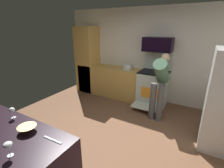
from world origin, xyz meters
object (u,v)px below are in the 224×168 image
Objects in this scene: mixing_bowl_small at (27,129)px; wine_glass_mid at (8,145)px; stock_pot at (127,67)px; microwave at (158,44)px; wine_glass_near at (12,111)px; person_cook at (160,81)px; oven_range at (153,87)px.

mixing_bowl_small is 1.36× the size of wine_glass_mid.
microwave is at bearing 5.67° from stock_pot.
mixing_bowl_small is at bearing -11.59° from wine_glass_near.
mixing_bowl_small is at bearing -108.51° from person_cook.
wine_glass_mid is (0.22, -0.33, 0.09)m from mixing_bowl_small.
microwave is 1.06m from stock_pot.
wine_glass_mid is at bearing -56.67° from mixing_bowl_small.
oven_range is 1.15m from microwave.
oven_range reaches higher than stock_pot.
mixing_bowl_small is at bearing -86.36° from stock_pot.
person_cook is 3.10m from wine_glass_mid.
mixing_bowl_small is 1.39× the size of wine_glass_near.
microwave is 3.38× the size of mixing_bowl_small.
oven_range is 6.72× the size of mixing_bowl_small.
person_cook is (0.30, -0.69, -0.75)m from microwave.
oven_range is 0.78m from person_cook.
microwave reaches higher than wine_glass_mid.
person_cook is at bearing -62.82° from oven_range.
person_cook reaches higher than wine_glass_near.
person_cook is 9.31× the size of wine_glass_mid.
wine_glass_near is (-1.05, -3.28, -0.64)m from microwave.
stock_pot is at bearing 85.68° from wine_glass_near.
microwave is 1.06m from person_cook.
oven_range is at bearing 71.81° from wine_glass_near.
wine_glass_mid is at bearing -102.74° from person_cook.
oven_range is 9.35× the size of wine_glass_near.
wine_glass_near is at bearing -117.51° from person_cook.
mixing_bowl_small is (-0.60, -3.28, 0.43)m from oven_range.
microwave reaches higher than mixing_bowl_small.
person_cook is 2.84m from mixing_bowl_small.
mixing_bowl_small is 0.73× the size of stock_pot.
wine_glass_mid reaches higher than wine_glass_near.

